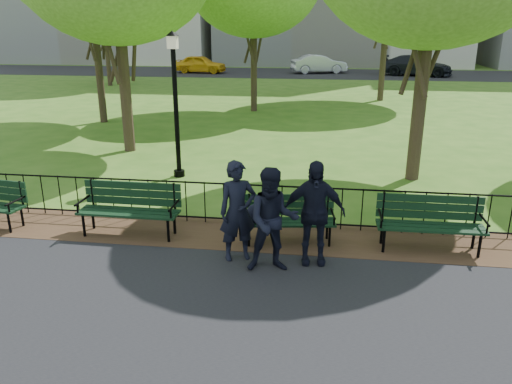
# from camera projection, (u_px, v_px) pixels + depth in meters

# --- Properties ---
(ground) EXTENTS (120.00, 120.00, 0.00)m
(ground) POSITION_uv_depth(u_px,v_px,m) (259.00, 272.00, 8.41)
(ground) COLOR #325D18
(dirt_strip) EXTENTS (60.00, 1.60, 0.01)m
(dirt_strip) POSITION_uv_depth(u_px,v_px,m) (269.00, 235.00, 9.81)
(dirt_strip) COLOR #362516
(dirt_strip) RESTS_ON ground
(far_street) EXTENTS (70.00, 9.00, 0.01)m
(far_street) POSITION_uv_depth(u_px,v_px,m) (315.00, 73.00, 41.22)
(far_street) COLOR black
(far_street) RESTS_ON ground
(iron_fence) EXTENTS (24.06, 0.06, 1.00)m
(iron_fence) POSITION_uv_depth(u_px,v_px,m) (272.00, 204.00, 10.13)
(iron_fence) COLOR black
(iron_fence) RESTS_ON ground
(park_bench_main) EXTENTS (1.78, 0.76, 0.98)m
(park_bench_main) POSITION_uv_depth(u_px,v_px,m) (278.00, 214.00, 9.35)
(park_bench_main) COLOR black
(park_bench_main) RESTS_ON ground
(park_bench_left_a) EXTENTS (1.98, 0.63, 1.12)m
(park_bench_left_a) POSITION_uv_depth(u_px,v_px,m) (130.00, 203.00, 9.75)
(park_bench_left_a) COLOR black
(park_bench_left_a) RESTS_ON ground
(park_bench_right_a) EXTENTS (1.92, 0.61, 1.08)m
(park_bench_right_a) POSITION_uv_depth(u_px,v_px,m) (430.00, 217.00, 9.08)
(park_bench_right_a) COLOR black
(park_bench_right_a) RESTS_ON ground
(lamppost) EXTENTS (0.34, 0.34, 3.80)m
(lamppost) POSITION_uv_depth(u_px,v_px,m) (176.00, 100.00, 12.99)
(lamppost) COLOR black
(lamppost) RESTS_ON ground
(person_left) EXTENTS (0.76, 0.65, 1.78)m
(person_left) POSITION_uv_depth(u_px,v_px,m) (238.00, 211.00, 8.60)
(person_left) COLOR black
(person_left) RESTS_ON asphalt_path
(person_mid) EXTENTS (0.94, 0.60, 1.79)m
(person_mid) POSITION_uv_depth(u_px,v_px,m) (273.00, 220.00, 8.19)
(person_mid) COLOR black
(person_mid) RESTS_ON asphalt_path
(person_right) EXTENTS (1.12, 0.55, 1.83)m
(person_right) POSITION_uv_depth(u_px,v_px,m) (314.00, 213.00, 8.46)
(person_right) COLOR black
(person_right) RESTS_ON asphalt_path
(taxi) EXTENTS (4.37, 2.06, 1.45)m
(taxi) POSITION_uv_depth(u_px,v_px,m) (200.00, 64.00, 41.33)
(taxi) COLOR gold
(taxi) RESTS_ON far_street
(sedan_silver) EXTENTS (4.80, 2.91, 1.50)m
(sedan_silver) POSITION_uv_depth(u_px,v_px,m) (319.00, 64.00, 41.11)
(sedan_silver) COLOR #B6B8BE
(sedan_silver) RESTS_ON far_street
(sedan_dark) EXTENTS (5.78, 3.55, 1.57)m
(sedan_dark) POSITION_uv_depth(u_px,v_px,m) (417.00, 66.00, 39.11)
(sedan_dark) COLOR black
(sedan_dark) RESTS_ON far_street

